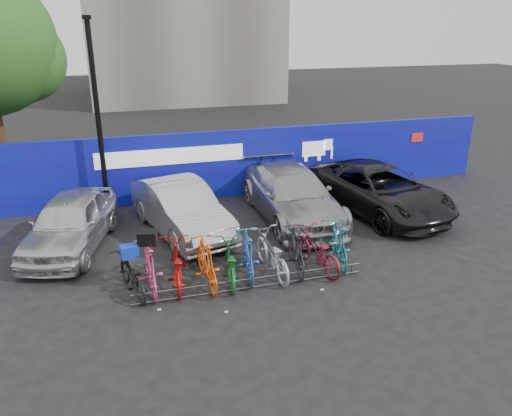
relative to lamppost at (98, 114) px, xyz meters
name	(u,v)px	position (x,y,z in m)	size (l,w,h in m)	color
ground	(245,277)	(3.20, -5.40, -3.27)	(100.00, 100.00, 0.00)	black
hoarding	(200,166)	(3.21, 0.60, -2.07)	(22.00, 0.18, 2.40)	#100A96
lamppost	(98,114)	(0.00, 0.00, 0.00)	(0.25, 0.50, 6.11)	black
bike_rack	(251,283)	(3.20, -6.00, -3.11)	(5.60, 0.03, 0.30)	#595B60
car_0	(70,223)	(-0.98, -2.39, -2.52)	(1.77, 4.40, 1.50)	silver
car_1	(181,208)	(2.10, -2.17, -2.51)	(1.61, 4.62, 1.52)	#ACACB1
car_2	(292,194)	(5.66, -1.97, -2.48)	(2.21, 5.43, 1.58)	#9A9A9E
car_3	(378,189)	(8.57, -2.25, -2.51)	(2.53, 5.50, 1.53)	black
bike_0	(131,275)	(0.49, -5.40, -2.80)	(0.63, 1.79, 0.94)	black
bike_1	(150,267)	(0.92, -5.33, -2.68)	(0.56, 1.98, 1.19)	#C84577
bike_2	(176,265)	(1.54, -5.30, -2.74)	(0.71, 2.02, 1.06)	#BA0D0A
bike_3	(206,262)	(2.23, -5.48, -2.69)	(0.55, 1.95, 1.17)	#F55C13
bike_4	(230,262)	(2.81, -5.46, -2.77)	(0.66, 1.90, 1.00)	#176526
bike_5	(248,254)	(3.31, -5.31, -2.70)	(0.54, 1.90, 1.14)	blue
bike_6	(271,254)	(3.89, -5.39, -2.73)	(0.72, 2.05, 1.08)	#A1A3A8
bike_7	(296,249)	(4.55, -5.38, -2.70)	(0.54, 1.91, 1.15)	#252528
bike_8	(317,251)	(5.07, -5.47, -2.76)	(0.68, 1.96, 1.03)	maroon
bike_9	(339,243)	(5.74, -5.32, -2.71)	(0.53, 1.88, 1.13)	#1E6C74
cargo_crate	(129,251)	(0.49, -5.40, -2.19)	(0.39, 0.30, 0.28)	#102BBE
cargo_topcase	(147,237)	(0.92, -5.33, -1.93)	(0.42, 0.38, 0.31)	black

